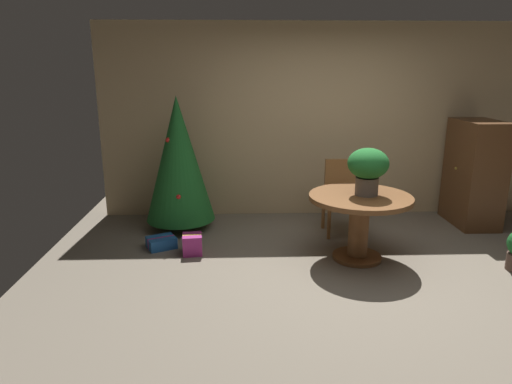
% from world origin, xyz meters
% --- Properties ---
extents(ground_plane, '(6.60, 6.60, 0.00)m').
position_xyz_m(ground_plane, '(0.00, 0.00, 0.00)').
color(ground_plane, '#756B5B').
extents(back_wall_panel, '(6.00, 0.10, 2.60)m').
position_xyz_m(back_wall_panel, '(0.00, 2.20, 1.30)').
color(back_wall_panel, tan).
rests_on(back_wall_panel, ground_plane).
extents(round_dining_table, '(1.08, 1.08, 0.71)m').
position_xyz_m(round_dining_table, '(0.14, 0.52, 0.52)').
color(round_dining_table, brown).
rests_on(round_dining_table, ground_plane).
extents(flower_vase, '(0.43, 0.43, 0.50)m').
position_xyz_m(flower_vase, '(0.21, 0.54, 1.02)').
color(flower_vase, '#665B51').
rests_on(flower_vase, round_dining_table).
extents(wooden_chair_far, '(0.44, 0.43, 0.91)m').
position_xyz_m(wooden_chair_far, '(0.14, 1.39, 0.52)').
color(wooden_chair_far, brown).
rests_on(wooden_chair_far, ground_plane).
extents(holiday_tree, '(0.87, 0.87, 1.69)m').
position_xyz_m(holiday_tree, '(-1.89, 1.58, 0.91)').
color(holiday_tree, brown).
rests_on(holiday_tree, ground_plane).
extents(gift_box_blue, '(0.39, 0.36, 0.13)m').
position_xyz_m(gift_box_blue, '(-2.04, 0.91, 0.06)').
color(gift_box_blue, '#1E569E').
rests_on(gift_box_blue, ground_plane).
extents(gift_box_purple, '(0.23, 0.24, 0.23)m').
position_xyz_m(gift_box_purple, '(-1.66, 0.72, 0.11)').
color(gift_box_purple, '#9E287A').
rests_on(gift_box_purple, ground_plane).
extents(wooden_cabinet, '(0.51, 0.82, 1.37)m').
position_xyz_m(wooden_cabinet, '(1.93, 1.63, 0.68)').
color(wooden_cabinet, brown).
rests_on(wooden_cabinet, ground_plane).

